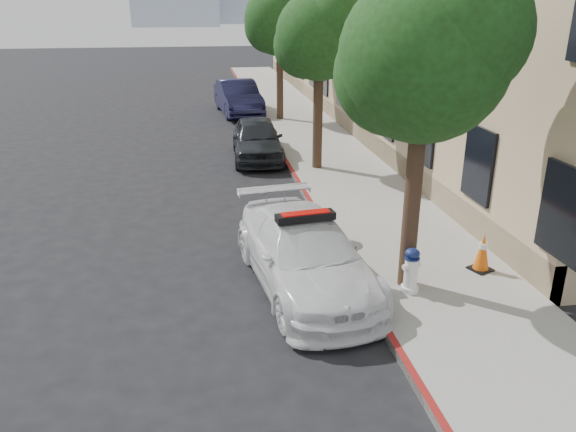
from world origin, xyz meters
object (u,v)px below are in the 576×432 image
Objects in this scene: police_car at (305,253)px; traffic_cone at (482,252)px; parked_car_far at (238,97)px; fire_hydrant at (411,271)px; parked_car_mid at (257,139)px.

traffic_cone is (3.49, -0.17, -0.16)m from police_car.
parked_car_far is 18.17m from traffic_cone.
police_car reaches higher than fire_hydrant.
parked_car_mid is 10.29m from fire_hydrant.
police_car is at bearing -88.11° from parked_car_mid.
parked_car_mid is 10.12m from traffic_cone.
fire_hydrant is 1.80m from traffic_cone.
parked_car_mid is at bearing 85.20° from fire_hydrant.
traffic_cone is at bearing -67.93° from parked_car_mid.
parked_car_far is at bearing 82.18° from police_car.
parked_car_far is at bearing 92.67° from parked_car_mid.
parked_car_mid reaches higher than traffic_cone.
police_car is 1.01× the size of parked_car_far.
parked_car_far reaches higher than traffic_cone.
traffic_cone is at bearing -85.41° from parked_car_far.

